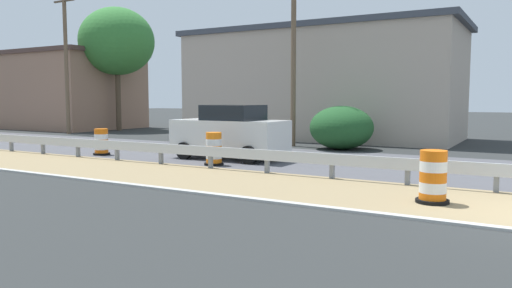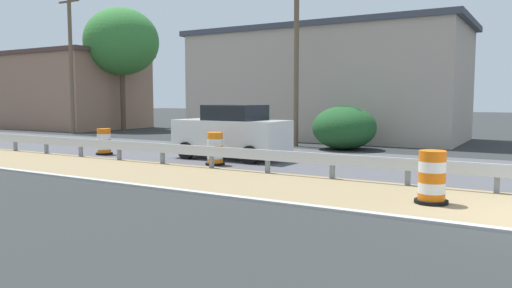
# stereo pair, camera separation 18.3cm
# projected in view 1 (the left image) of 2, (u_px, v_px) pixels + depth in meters

# --- Properties ---
(guardrail_median) EXTENTS (0.18, 41.90, 0.71)m
(guardrail_median) POSITION_uv_depth(u_px,v_px,m) (450.00, 168.00, 12.25)
(guardrail_median) COLOR silver
(guardrail_median) RESTS_ON ground
(traffic_barrel_nearest) EXTENTS (0.71, 0.71, 1.14)m
(traffic_barrel_nearest) POSITION_uv_depth(u_px,v_px,m) (433.00, 179.00, 10.59)
(traffic_barrel_nearest) COLOR orange
(traffic_barrel_nearest) RESTS_ON ground
(traffic_barrel_close) EXTENTS (0.66, 0.66, 1.12)m
(traffic_barrel_close) POSITION_uv_depth(u_px,v_px,m) (214.00, 150.00, 16.64)
(traffic_barrel_close) COLOR orange
(traffic_barrel_close) RESTS_ON ground
(traffic_barrel_mid) EXTENTS (0.66, 0.66, 1.05)m
(traffic_barrel_mid) POSITION_uv_depth(u_px,v_px,m) (101.00, 143.00, 19.69)
(traffic_barrel_mid) COLOR orange
(traffic_barrel_mid) RESTS_ON ground
(car_lead_near_lane) EXTENTS (2.12, 4.24, 2.02)m
(car_lead_near_lane) POSITION_uv_depth(u_px,v_px,m) (230.00, 132.00, 18.31)
(car_lead_near_lane) COLOR silver
(car_lead_near_lane) RESTS_ON ground
(roadside_shop_near) EXTENTS (7.14, 15.45, 6.18)m
(roadside_shop_near) POSITION_uv_depth(u_px,v_px,m) (322.00, 84.00, 28.17)
(roadside_shop_near) COLOR #AD9E8E
(roadside_shop_near) RESTS_ON ground
(roadside_shop_far) EXTENTS (7.65, 12.58, 5.74)m
(roadside_shop_far) POSITION_uv_depth(u_px,v_px,m) (57.00, 91.00, 38.34)
(roadside_shop_far) COLOR #93705B
(roadside_shop_far) RESTS_ON ground
(utility_pole_near) EXTENTS (0.24, 1.80, 8.18)m
(utility_pole_near) POSITION_uv_depth(u_px,v_px,m) (293.00, 56.00, 22.98)
(utility_pole_near) COLOR brown
(utility_pole_near) RESTS_ON ground
(utility_pole_mid) EXTENTS (0.24, 1.80, 8.84)m
(utility_pole_mid) POSITION_uv_depth(u_px,v_px,m) (66.00, 62.00, 31.06)
(utility_pole_mid) COLOR brown
(utility_pole_mid) RESTS_ON ground
(bush_roadside) EXTENTS (2.82, 2.82, 1.94)m
(bush_roadside) POSITION_uv_depth(u_px,v_px,m) (341.00, 128.00, 21.80)
(bush_roadside) COLOR #1E4C23
(bush_roadside) RESTS_ON ground
(tree_roadside) EXTENTS (5.23, 5.23, 8.62)m
(tree_roadside) POSITION_uv_depth(u_px,v_px,m) (117.00, 42.00, 34.52)
(tree_roadside) COLOR #4C3D2D
(tree_roadside) RESTS_ON ground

